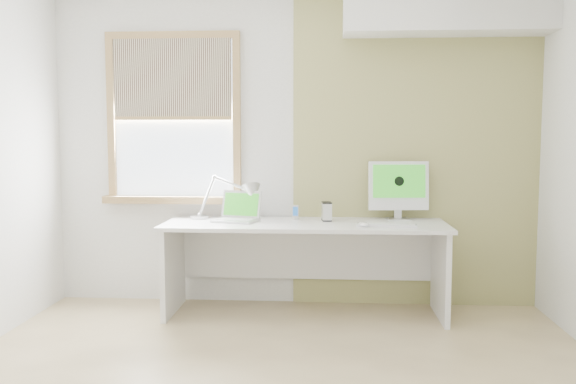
# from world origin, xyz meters

# --- Properties ---
(room) EXTENTS (4.04, 3.54, 2.64)m
(room) POSITION_xyz_m (0.00, 0.00, 1.30)
(room) COLOR tan
(room) RESTS_ON ground
(accent_wall) EXTENTS (2.00, 0.02, 2.60)m
(accent_wall) POSITION_xyz_m (1.00, 1.74, 1.30)
(accent_wall) COLOR #999D5D
(accent_wall) RESTS_ON room
(soffit) EXTENTS (1.60, 0.40, 0.42)m
(soffit) POSITION_xyz_m (1.20, 1.57, 2.40)
(soffit) COLOR white
(soffit) RESTS_ON room
(window) EXTENTS (1.20, 0.14, 1.42)m
(window) POSITION_xyz_m (-1.00, 1.71, 1.54)
(window) COLOR olive
(window) RESTS_ON room
(desk) EXTENTS (2.20, 0.70, 0.73)m
(desk) POSITION_xyz_m (0.11, 1.44, 0.53)
(desk) COLOR silver
(desk) RESTS_ON room
(desk_lamp) EXTENTS (0.63, 0.25, 0.36)m
(desk_lamp) POSITION_xyz_m (-0.40, 1.54, 0.92)
(desk_lamp) COLOR silver
(desk_lamp) RESTS_ON desk
(laptop) EXTENTS (0.39, 0.35, 0.23)m
(laptop) POSITION_xyz_m (-0.43, 1.45, 0.79)
(laptop) COLOR silver
(laptop) RESTS_ON desk
(phone_dock) EXTENTS (0.07, 0.07, 0.12)m
(phone_dock) POSITION_xyz_m (0.03, 1.56, 0.76)
(phone_dock) COLOR silver
(phone_dock) RESTS_ON desk
(external_drive) EXTENTS (0.09, 0.12, 0.15)m
(external_drive) POSITION_xyz_m (0.28, 1.50, 0.80)
(external_drive) COLOR silver
(external_drive) RESTS_ON desk
(imac) EXTENTS (0.48, 0.17, 0.47)m
(imac) POSITION_xyz_m (0.85, 1.61, 0.99)
(imac) COLOR silver
(imac) RESTS_ON desk
(keyboard) EXTENTS (0.46, 0.18, 0.02)m
(keyboard) POSITION_xyz_m (0.73, 1.23, 0.74)
(keyboard) COLOR white
(keyboard) RESTS_ON desk
(mouse) EXTENTS (0.09, 0.12, 0.03)m
(mouse) POSITION_xyz_m (0.56, 1.20, 0.75)
(mouse) COLOR white
(mouse) RESTS_ON desk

